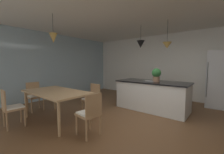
# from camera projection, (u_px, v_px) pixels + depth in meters

# --- Properties ---
(ground_plane) EXTENTS (10.00, 8.40, 0.04)m
(ground_plane) POSITION_uv_depth(u_px,v_px,m) (136.00, 124.00, 3.43)
(ground_plane) COLOR brown
(ceiling_slab) EXTENTS (10.00, 8.40, 0.12)m
(ceiling_slab) POSITION_uv_depth(u_px,v_px,m) (138.00, 5.00, 3.18)
(ceiling_slab) COLOR white
(wall_back_kitchen) EXTENTS (10.00, 0.12, 2.70)m
(wall_back_kitchen) POSITION_uv_depth(u_px,v_px,m) (176.00, 66.00, 5.83)
(wall_back_kitchen) COLOR white
(wall_back_kitchen) RESTS_ON ground_plane
(window_wall_left_glazing) EXTENTS (0.06, 8.40, 2.70)m
(window_wall_left_glazing) POSITION_uv_depth(u_px,v_px,m) (50.00, 66.00, 5.86)
(window_wall_left_glazing) COLOR #9EB7C6
(window_wall_left_glazing) RESTS_ON ground_plane
(dining_table) EXTENTS (1.80, 0.98, 0.75)m
(dining_table) POSITION_uv_depth(u_px,v_px,m) (56.00, 94.00, 3.59)
(dining_table) COLOR tan
(dining_table) RESTS_ON ground_plane
(chair_window_end) EXTENTS (0.42, 0.42, 0.87)m
(chair_window_end) POSITION_uv_depth(u_px,v_px,m) (35.00, 95.00, 4.41)
(chair_window_end) COLOR #A87F56
(chair_window_end) RESTS_ON ground_plane
(chair_kitchen_end) EXTENTS (0.44, 0.44, 0.87)m
(chair_kitchen_end) POSITION_uv_depth(u_px,v_px,m) (90.00, 113.00, 2.81)
(chair_kitchen_end) COLOR #A87F56
(chair_kitchen_end) RESTS_ON ground_plane
(chair_near_left) EXTENTS (0.43, 0.43, 0.87)m
(chair_near_left) POSITION_uv_depth(u_px,v_px,m) (11.00, 107.00, 3.20)
(chair_near_left) COLOR #A87F56
(chair_near_left) RESTS_ON ground_plane
(chair_far_right) EXTENTS (0.41, 0.41, 0.87)m
(chair_far_right) POSITION_uv_depth(u_px,v_px,m) (92.00, 98.00, 4.02)
(chair_far_right) COLOR #A87F56
(chair_far_right) RESTS_ON ground_plane
(kitchen_island) EXTENTS (2.17, 0.95, 0.91)m
(kitchen_island) POSITION_uv_depth(u_px,v_px,m) (152.00, 95.00, 4.48)
(kitchen_island) COLOR silver
(kitchen_island) RESTS_ON ground_plane
(refrigerator) EXTENTS (0.66, 0.67, 1.88)m
(refrigerator) POSITION_uv_depth(u_px,v_px,m) (219.00, 79.00, 4.65)
(refrigerator) COLOR silver
(refrigerator) RESTS_ON ground_plane
(pendant_over_table) EXTENTS (0.20, 0.20, 0.73)m
(pendant_over_table) POSITION_uv_depth(u_px,v_px,m) (53.00, 38.00, 3.58)
(pendant_over_table) COLOR black
(pendant_over_island_main) EXTENTS (0.25, 0.25, 0.73)m
(pendant_over_island_main) POSITION_uv_depth(u_px,v_px,m) (141.00, 44.00, 4.60)
(pendant_over_island_main) COLOR black
(pendant_over_island_aux) EXTENTS (0.25, 0.25, 0.81)m
(pendant_over_island_aux) POSITION_uv_depth(u_px,v_px,m) (167.00, 45.00, 4.08)
(pendant_over_island_aux) COLOR black
(potted_plant_on_island) EXTENTS (0.27, 0.27, 0.41)m
(potted_plant_on_island) POSITION_uv_depth(u_px,v_px,m) (156.00, 74.00, 4.34)
(potted_plant_on_island) COLOR #8C664C
(potted_plant_on_island) RESTS_ON kitchen_island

